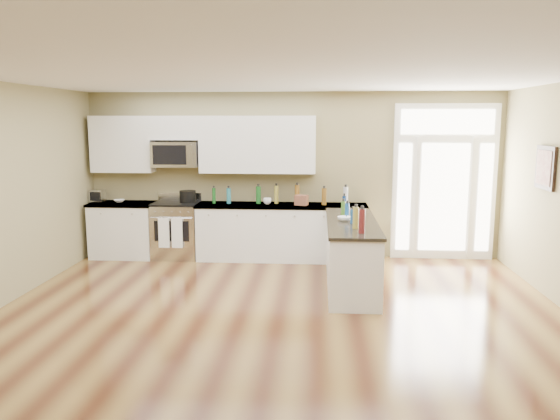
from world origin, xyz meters
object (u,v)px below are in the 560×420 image
at_px(peninsula_cabinet, 351,256).
at_px(toaster_oven, 97,196).
at_px(kitchen_range, 177,230).
at_px(stockpot, 188,196).

distance_m(peninsula_cabinet, toaster_oven, 4.59).
height_order(peninsula_cabinet, toaster_oven, toaster_oven).
xyz_separation_m(kitchen_range, stockpot, (0.19, 0.07, 0.58)).
xyz_separation_m(peninsula_cabinet, kitchen_range, (-2.88, 1.45, 0.05)).
xyz_separation_m(peninsula_cabinet, stockpot, (-2.68, 1.51, 0.62)).
relative_size(peninsula_cabinet, stockpot, 8.42).
height_order(peninsula_cabinet, kitchen_range, kitchen_range).
bearing_deg(toaster_oven, peninsula_cabinet, -12.44).
distance_m(stockpot, toaster_oven, 1.59).
bearing_deg(kitchen_range, toaster_oven, 175.84).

